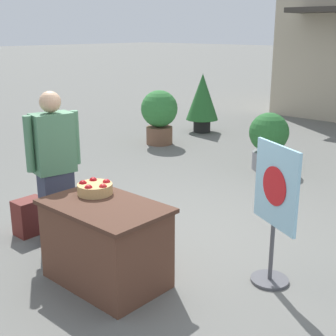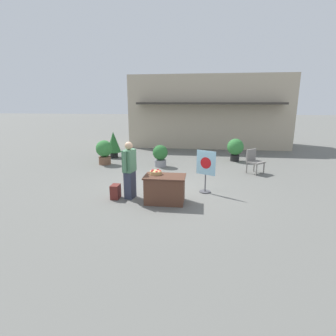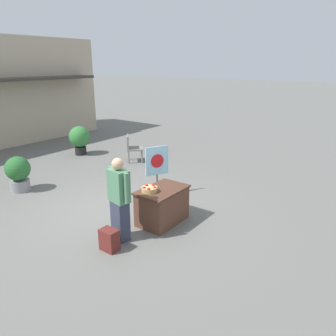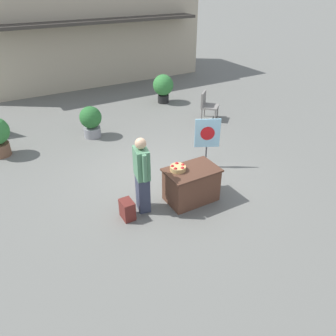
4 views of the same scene
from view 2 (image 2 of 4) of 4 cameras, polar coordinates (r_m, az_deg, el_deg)
name	(u,v)px [view 2 (image 2 of 4)]	position (r m, az deg, el deg)	size (l,w,h in m)	color
ground_plane	(165,190)	(8.61, -0.67, -4.78)	(120.00, 120.00, 0.00)	slate
storefront_building	(208,112)	(18.02, 8.79, 12.05)	(9.93, 4.70, 4.44)	#B7A88E
display_table	(165,189)	(7.45, -0.69, -4.60)	(1.16, 0.75, 0.78)	brown
apple_basket	(156,172)	(7.48, -2.68, -0.96)	(0.34, 0.34, 0.13)	tan
person_visitor	(130,170)	(7.75, -8.38, -0.40)	(0.34, 0.60, 1.69)	#33384C
backpack	(116,192)	(7.96, -11.35, -5.07)	(0.24, 0.34, 0.42)	maroon
poster_board	(206,169)	(8.27, 8.21, -0.30)	(0.59, 0.36, 1.34)	#4C4C51
patio_chair	(254,160)	(11.09, 18.17, 1.70)	(0.78, 0.78, 0.96)	gray
potted_plant_near_right	(160,155)	(11.66, -1.69, 2.90)	(0.67, 0.67, 0.97)	gray
potted_plant_far_left	(104,151)	(12.42, -13.70, 3.64)	(0.76, 0.76, 1.12)	brown
potted_plant_near_left	(235,148)	(13.18, 14.45, 4.25)	(0.79, 0.79, 1.10)	black
potted_plant_far_right	(114,143)	(13.84, -11.77, 5.37)	(0.74, 0.74, 1.35)	black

